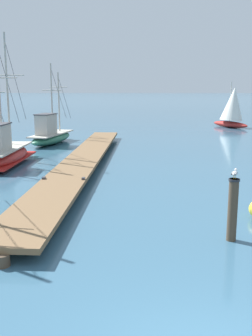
{
  "coord_description": "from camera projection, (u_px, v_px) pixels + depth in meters",
  "views": [
    {
      "loc": [
        -1.12,
        -4.82,
        4.16
      ],
      "look_at": [
        -1.69,
        8.34,
        1.4
      ],
      "focal_mm": 42.62,
      "sensor_mm": 36.0,
      "label": 1
    }
  ],
  "objects": [
    {
      "name": "mooring_piling",
      "position": [
        233.0,
        209.0,
        10.68
      ],
      "size": [
        0.3,
        0.3,
        1.73
      ],
      "color": "#4C3D2D",
      "rests_on": "ground"
    },
    {
      "name": "fishing_boat_2",
      "position": [
        50.0,
        134.0,
        28.37
      ],
      "size": [
        2.67,
        6.58,
        5.63
      ],
      "color": "#337556",
      "rests_on": "ground"
    },
    {
      "name": "floating_dock",
      "position": [
        82.0,
        160.0,
        20.45
      ],
      "size": [
        2.1,
        23.3,
        0.53
      ],
      "color": "brown",
      "rests_on": "ground"
    },
    {
      "name": "distant_sailboat",
      "position": [
        233.0,
        107.0,
        39.06
      ],
      "size": [
        3.5,
        4.29,
        4.46
      ],
      "color": "#AD2823",
      "rests_on": "ground"
    },
    {
      "name": "perched_seagull",
      "position": [
        235.0,
        173.0,
        10.48
      ],
      "size": [
        0.24,
        0.36,
        0.27
      ],
      "color": "gold",
      "rests_on": "mooring_piling"
    },
    {
      "name": "fishing_boat_0",
      "position": [
        0.0,
        152.0,
        20.86
      ],
      "size": [
        2.24,
        7.49,
        6.92
      ],
      "color": "#AD2823",
      "rests_on": "ground"
    }
  ]
}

